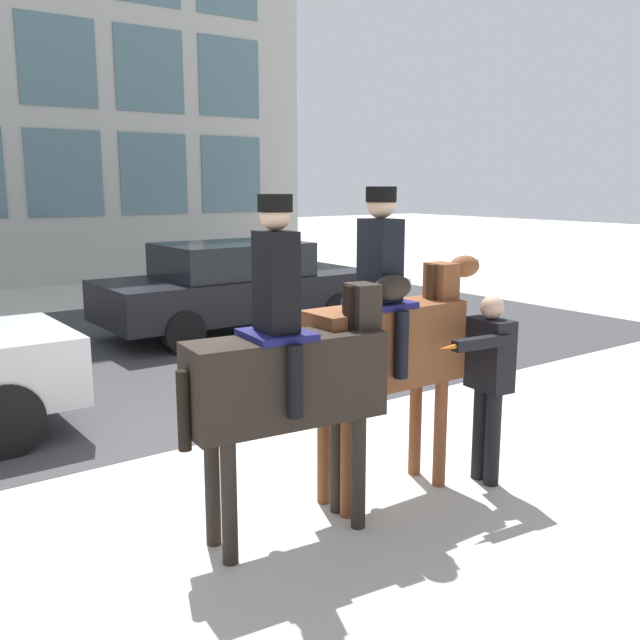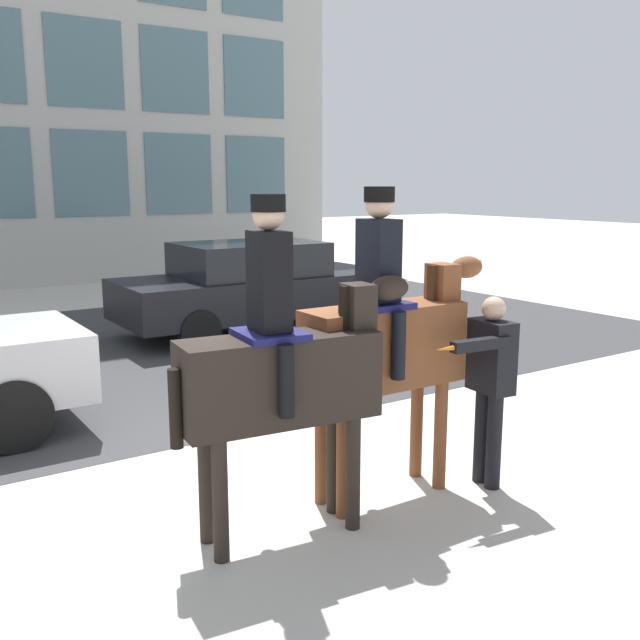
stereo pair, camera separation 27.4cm
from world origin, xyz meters
The scene contains 6 objects.
ground_plane centered at (0.00, 0.00, 0.00)m, with size 80.00×80.00×0.00m, color beige.
road_surface centered at (0.00, 4.75, 0.00)m, with size 18.92×8.50×0.01m.
mounted_horse_lead centered at (-0.45, -1.59, 1.27)m, with size 1.88×0.65×2.50m.
mounted_horse_companion centered at (0.60, -1.45, 1.34)m, with size 1.83×0.65×2.55m.
pedestrian_bystander centered at (1.44, -1.79, 0.97)m, with size 0.86×0.43×1.65m.
street_car_far_lane centered at (2.86, 5.06, 0.81)m, with size 4.78×2.02×1.57m.
Camera 1 is at (-3.17, -5.69, 2.57)m, focal length 40.00 mm.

